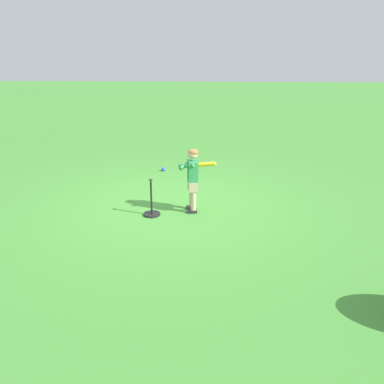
# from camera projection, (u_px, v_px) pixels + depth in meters

# --- Properties ---
(ground_plane) EXTENTS (40.00, 40.00, 0.00)m
(ground_plane) POSITION_uv_depth(u_px,v_px,m) (170.00, 205.00, 7.64)
(ground_plane) COLOR #479338
(child_batter) EXTENTS (0.63, 0.32, 1.08)m
(child_batter) POSITION_uv_depth(u_px,v_px,m) (193.00, 174.00, 7.18)
(child_batter) COLOR #232328
(child_batter) RESTS_ON ground
(play_ball_far_left) EXTENTS (0.08, 0.08, 0.08)m
(play_ball_far_left) POSITION_uv_depth(u_px,v_px,m) (163.00, 169.00, 9.51)
(play_ball_far_left) COLOR blue
(play_ball_far_left) RESTS_ON ground
(batting_tee) EXTENTS (0.28, 0.28, 0.62)m
(batting_tee) POSITION_uv_depth(u_px,v_px,m) (152.00, 209.00, 7.20)
(batting_tee) COLOR black
(batting_tee) RESTS_ON ground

